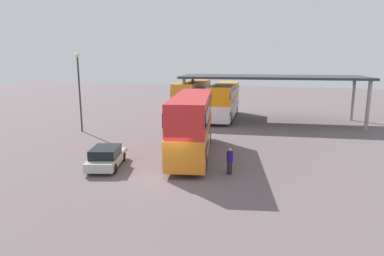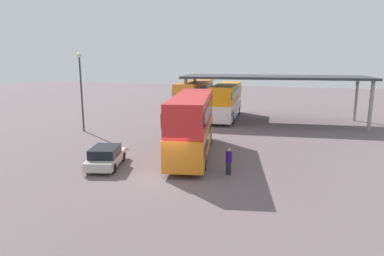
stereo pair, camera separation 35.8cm
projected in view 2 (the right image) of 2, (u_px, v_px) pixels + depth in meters
The scene contains 8 objects.
ground_plane at pixel (170, 177), 20.05m from camera, with size 140.00×140.00×0.00m, color #68595D.
double_decker_main at pixel (192, 123), 24.26m from camera, with size 4.50×11.01×4.37m.
parked_hatchback at pixel (106, 157), 21.88m from camera, with size 2.77×4.38×1.35m.
double_decker_near_canopy at pixel (195, 98), 39.87m from camera, with size 2.82×10.11×4.29m.
double_decker_mid_row at pixel (226, 100), 39.33m from camera, with size 3.21×11.10×4.01m.
depot_canopy at pixel (274, 79), 36.54m from camera, with size 20.15×8.57×5.08m.
lamppost_tall at pixel (81, 82), 31.89m from camera, with size 0.44×0.44×7.43m.
pedestrian_waiting at pixel (229, 161), 20.41m from camera, with size 0.38×0.38×1.64m.
Camera 2 is at (6.90, -17.82, 6.87)m, focal length 31.67 mm.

